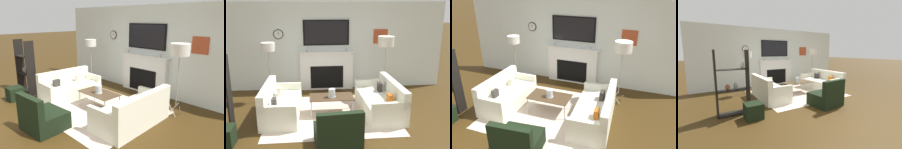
# 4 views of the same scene
# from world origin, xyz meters

# --- Properties ---
(fireplace_wall) EXTENTS (7.38, 0.28, 2.70)m
(fireplace_wall) POSITION_xyz_m (0.00, 4.36, 1.22)
(fireplace_wall) COLOR silver
(fireplace_wall) RESTS_ON ground_plane
(area_rug) EXTENTS (3.06, 2.54, 0.01)m
(area_rug) POSITION_xyz_m (0.00, 2.29, 0.01)
(area_rug) COLOR beige
(area_rug) RESTS_ON ground_plane
(couch_left) EXTENTS (0.85, 1.71, 0.80)m
(couch_left) POSITION_xyz_m (-1.23, 2.30, 0.28)
(couch_left) COLOR white
(couch_left) RESTS_ON ground_plane
(couch_right) EXTENTS (0.93, 1.86, 0.80)m
(couch_right) POSITION_xyz_m (1.23, 2.30, 0.28)
(couch_right) COLOR white
(couch_right) RESTS_ON ground_plane
(armchair) EXTENTS (0.91, 0.83, 0.82)m
(armchair) POSITION_xyz_m (0.01, 0.78, 0.26)
(armchair) COLOR black
(armchair) RESTS_ON ground_plane
(coffee_table) EXTENTS (1.07, 0.60, 0.44)m
(coffee_table) POSITION_xyz_m (0.01, 2.38, 0.41)
(coffee_table) COLOR #4C3823
(coffee_table) RESTS_ON ground_plane
(hurricane_candle) EXTENTS (0.19, 0.19, 0.20)m
(hurricane_candle) POSITION_xyz_m (0.02, 2.36, 0.53)
(hurricane_candle) COLOR silver
(hurricane_candle) RESTS_ON coffee_table
(floor_lamp_left) EXTENTS (0.36, 0.36, 1.63)m
(floor_lamp_left) POSITION_xyz_m (-1.61, 3.45, 1.48)
(floor_lamp_left) COLOR #9E998E
(floor_lamp_left) RESTS_ON ground_plane
(floor_lamp_right) EXTENTS (0.45, 0.45, 1.76)m
(floor_lamp_right) POSITION_xyz_m (1.61, 3.45, 1.59)
(floor_lamp_right) COLOR #9E998E
(floor_lamp_right) RESTS_ON ground_plane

